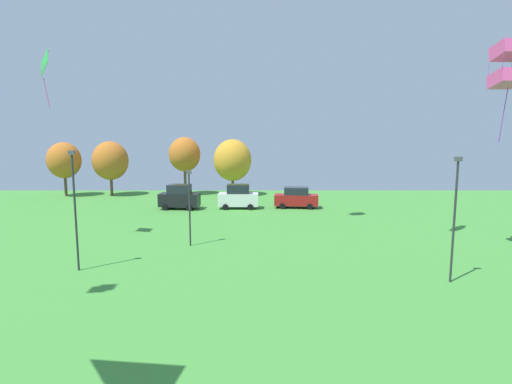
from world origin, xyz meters
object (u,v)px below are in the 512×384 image
Objects in this scene: light_post_0 at (456,213)px; kite_flying_4 at (509,64)px; light_post_2 at (190,203)px; treeline_tree_0 at (65,160)px; treeline_tree_2 at (185,154)px; treeline_tree_3 at (233,160)px; parked_car_second_from_left at (239,197)px; kite_flying_0 at (46,65)px; light_post_1 at (76,204)px; parked_car_leftmost at (180,197)px; treeline_tree_1 at (111,161)px; parked_car_third_from_left at (297,198)px.

kite_flying_4 is at bearing 43.36° from light_post_0.
light_post_2 is 0.76× the size of treeline_tree_0.
treeline_tree_3 is (6.45, -0.87, -0.72)m from treeline_tree_2.
light_post_0 reaches higher than parked_car_second_from_left.
light_post_2 is 0.70× the size of treeline_tree_2.
treeline_tree_3 is at bearing 97.50° from parked_car_second_from_left.
kite_flying_0 is 0.60× the size of light_post_0.
kite_flying_4 is 0.89× the size of light_post_1.
parked_car_leftmost is at bearing 84.11° from light_post_1.
kite_flying_0 is at bearing -101.29° from treeline_tree_2.
kite_flying_4 is at bearing 6.30° from light_post_1.
light_post_1 is 0.90× the size of treeline_tree_2.
light_post_0 is at bearing -43.72° from parked_car_leftmost.
kite_flying_4 is 0.87× the size of treeline_tree_0.
kite_flying_4 is at bearing -55.86° from treeline_tree_3.
parked_car_leftmost is 0.61× the size of treeline_tree_1.
treeline_tree_0 reaches higher than parked_car_third_from_left.
treeline_tree_0 is at bearing -178.93° from treeline_tree_3.
kite_flying_4 is 27.19m from light_post_1.
light_post_1 is at bearing -89.98° from parked_car_leftmost.
kite_flying_0 is 30.15m from kite_flying_4.
parked_car_second_from_left is 15.41m from light_post_2.
parked_car_second_from_left is 13.72m from treeline_tree_2.
parked_car_leftmost is 19.72m from treeline_tree_0.
treeline_tree_2 is (9.70, 0.74, 0.79)m from treeline_tree_1.
kite_flying_4 reaches higher than light_post_1.
treeline_tree_0 is at bearing -175.28° from treeline_tree_2.
kite_flying_0 is at bearing 174.12° from kite_flying_4.
light_post_2 is at bearing -50.07° from treeline_tree_0.
parked_car_third_from_left is at bearing 9.27° from parked_car_leftmost.
light_post_2 is 31.84m from treeline_tree_0.
treeline_tree_2 is 6.55m from treeline_tree_3.
treeline_tree_1 is at bearing 179.51° from treeline_tree_3.
kite_flying_0 is 26.07m from treeline_tree_1.
treeline_tree_2 is at bearing 172.28° from treeline_tree_3.
kite_flying_0 is 26.59m from treeline_tree_2.
kite_flying_0 is 0.53× the size of treeline_tree_3.
treeline_tree_0 is 15.63m from treeline_tree_2.
light_post_1 reaches higher than parked_car_third_from_left.
parked_car_second_from_left is 0.60× the size of treeline_tree_1.
light_post_2 is 24.90m from treeline_tree_3.
parked_car_leftmost is 20.36m from light_post_1.
light_post_0 is 0.96× the size of light_post_1.
parked_car_leftmost is at bearing 130.37° from light_post_0.
treeline_tree_1 is at bearing -175.66° from treeline_tree_2.
parked_car_second_from_left is 20.23m from treeline_tree_1.
treeline_tree_1 is 0.93× the size of treeline_tree_2.
parked_car_third_from_left is 18.07m from light_post_2.
treeline_tree_1 is (-14.55, 24.93, 1.56)m from light_post_2.
light_post_1 is at bearing -118.88° from parked_car_third_from_left.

